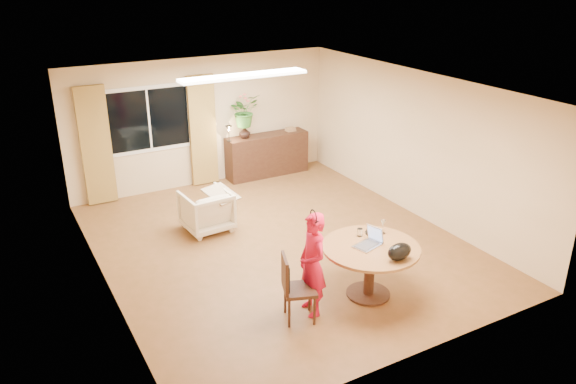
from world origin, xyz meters
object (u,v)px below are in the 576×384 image
object	(u,v)px
armchair	(206,211)
sideboard	(267,155)
dining_chair	(300,288)
dining_table	(370,257)
child	(312,264)

from	to	relation	value
armchair	sideboard	world-z (taller)	sideboard
dining_chair	armchair	size ratio (longest dim) A/B	1.17
dining_chair	sideboard	xyz separation A→B (m)	(2.09, 4.97, -0.01)
armchair	sideboard	bearing A→B (deg)	-142.33
dining_table	child	world-z (taller)	child
dining_chair	child	bearing A→B (deg)	36.01
sideboard	dining_chair	bearing A→B (deg)	-112.78
dining_chair	sideboard	world-z (taller)	dining_chair
child	armchair	size ratio (longest dim) A/B	1.80
dining_table	armchair	bearing A→B (deg)	111.53
dining_chair	child	distance (m)	0.34
dining_table	dining_chair	xyz separation A→B (m)	(-1.12, -0.02, -0.14)
dining_table	sideboard	size ratio (longest dim) A/B	0.73
dining_table	armchair	size ratio (longest dim) A/B	1.70
child	sideboard	xyz separation A→B (m)	(1.86, 4.90, -0.25)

